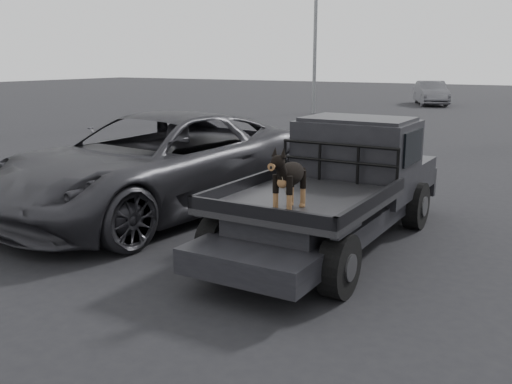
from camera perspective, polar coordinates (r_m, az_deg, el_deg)
The scene contains 7 objects.
ground at distance 7.35m, azimuth 3.39°, elevation -8.25°, with size 120.00×120.00×0.00m, color black.
flatbed_ute at distance 8.40m, azimuth 7.55°, elevation -2.28°, with size 2.00×5.40×0.92m, color black, non-canonical shape.
ute_cab at distance 9.08m, azimuth 10.10°, elevation 4.59°, with size 1.72×1.30×0.88m, color black, non-canonical shape.
headache_rack at distance 8.42m, azimuth 8.24°, elevation 2.86°, with size 1.80×0.08×0.55m, color black, non-canonical shape.
dog at distance 6.77m, azimuth 3.39°, elevation 1.29°, with size 0.32×0.60×0.74m, color black, non-canonical shape.
parked_suv at distance 10.22m, azimuth -9.92°, elevation 2.81°, with size 2.92×6.33×1.76m, color #2D2D32.
distant_car_a at distance 36.25m, azimuth 17.11°, elevation 9.45°, with size 1.50×4.30×1.42m, color #4E4E53.
Camera 1 is at (3.11, -6.10, 2.68)m, focal length 40.00 mm.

